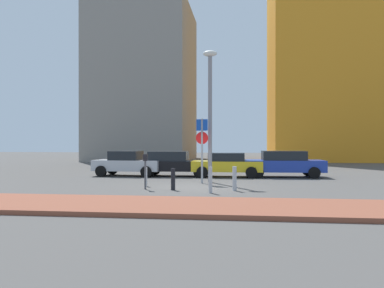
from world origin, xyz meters
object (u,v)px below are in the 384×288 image
at_px(parking_meter, 145,167).
at_px(street_lamp, 210,104).
at_px(traffic_bollard_edge, 210,180).
at_px(parking_sign_post, 202,143).
at_px(parked_car_silver, 128,163).
at_px(traffic_bollard_far, 146,177).
at_px(traffic_bollard_near, 173,179).
at_px(traffic_bollard_mid, 235,179).
at_px(parked_car_yellow, 227,164).
at_px(parked_car_black, 174,163).
at_px(parked_car_blue, 284,163).

height_order(parking_meter, street_lamp, street_lamp).
bearing_deg(traffic_bollard_edge, parking_sign_post, 100.71).
bearing_deg(parking_meter, parking_sign_post, 52.69).
distance_m(parked_car_silver, parking_meter, 7.04).
xyz_separation_m(parked_car_silver, traffic_bollard_far, (2.38, -5.34, -0.31)).
relative_size(traffic_bollard_near, traffic_bollard_mid, 0.91).
height_order(parked_car_yellow, parking_meter, parking_meter).
bearing_deg(parked_car_silver, parking_meter, -67.96).
distance_m(parked_car_silver, traffic_bollard_near, 7.68).
distance_m(street_lamp, traffic_bollard_far, 4.88).
height_order(parked_car_yellow, traffic_bollard_near, parked_car_yellow).
bearing_deg(parked_car_yellow, street_lamp, -102.51).
height_order(traffic_bollard_near, traffic_bollard_mid, traffic_bollard_mid).
bearing_deg(parked_car_black, parked_car_blue, 1.16).
distance_m(parked_car_silver, parked_car_black, 2.71).
bearing_deg(traffic_bollard_far, traffic_bollard_mid, -16.92).
bearing_deg(parked_car_blue, parked_car_silver, -178.27).
height_order(street_lamp, traffic_bollard_edge, street_lamp).
height_order(parked_car_yellow, traffic_bollard_mid, parked_car_yellow).
bearing_deg(parked_car_silver, traffic_bollard_far, -65.96).
bearing_deg(traffic_bollard_far, parking_sign_post, 33.85).
relative_size(traffic_bollard_near, traffic_bollard_far, 1.04).
height_order(parked_car_black, traffic_bollard_far, parked_car_black).
bearing_deg(parked_car_blue, traffic_bollard_mid, -111.26).
xyz_separation_m(traffic_bollard_near, traffic_bollard_edge, (1.62, -0.79, 0.06)).
bearing_deg(parking_sign_post, traffic_bollard_near, -107.51).
distance_m(parked_car_blue, parking_meter, 9.33).
relative_size(parking_meter, traffic_bollard_mid, 1.49).
bearing_deg(parked_car_black, traffic_bollard_edge, -69.97).
height_order(parked_car_black, parking_meter, parking_meter).
height_order(parked_car_black, traffic_bollard_near, parked_car_black).
bearing_deg(parking_meter, parked_car_blue, 46.73).
distance_m(parked_car_black, traffic_bollard_edge, 8.07).
height_order(parking_meter, traffic_bollard_mid, parking_meter).
xyz_separation_m(traffic_bollard_mid, traffic_bollard_far, (-4.00, 1.22, -0.06)).
distance_m(parked_car_silver, street_lamp, 6.80).
distance_m(parking_sign_post, traffic_bollard_far, 3.26).
bearing_deg(traffic_bollard_edge, street_lamp, 94.77).
xyz_separation_m(parked_car_black, traffic_bollard_far, (-0.32, -5.48, -0.33)).
relative_size(parked_car_black, parked_car_blue, 0.95).
bearing_deg(parked_car_yellow, parking_sign_post, -105.76).
relative_size(parked_car_silver, parking_sign_post, 1.30).
bearing_deg(parked_car_yellow, traffic_bollard_mid, -85.28).
xyz_separation_m(traffic_bollard_near, traffic_bollard_far, (-1.47, 1.31, -0.02)).
xyz_separation_m(parked_car_yellow, parking_sign_post, (-1.07, -3.79, 1.24)).
bearing_deg(street_lamp, parked_car_blue, 41.55).
height_order(parking_sign_post, traffic_bollard_near, parking_sign_post).
bearing_deg(parked_car_black, parking_meter, -90.53).
relative_size(parking_meter, traffic_bollard_near, 1.65).
distance_m(parking_meter, traffic_bollard_mid, 3.77).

